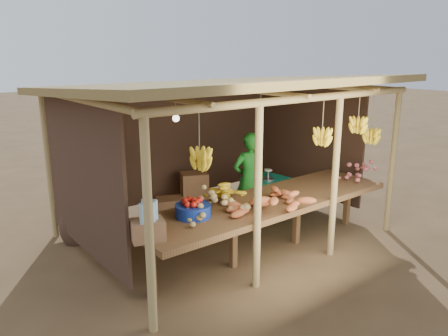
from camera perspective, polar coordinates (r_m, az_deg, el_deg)
ground at (r=6.89m, az=-0.00°, el=-8.48°), size 60.00×60.00×0.00m
stall_structure at (r=6.30m, az=0.61°, el=7.39°), size 4.70×3.50×2.43m
counter at (r=5.96m, az=5.71°, el=-4.72°), size 3.90×1.05×0.80m
potato_heap at (r=5.32m, az=-1.70°, el=-4.31°), size 1.00×0.81×0.36m
sweet_potato_heap at (r=5.54m, az=6.21°, el=-3.58°), size 1.17×0.81×0.36m
onion_heap at (r=7.22m, az=17.37°, el=0.11°), size 0.74×0.45×0.35m
banana_pile at (r=5.67m, az=0.07°, el=-3.13°), size 0.67×0.48×0.35m
tomato_basin at (r=5.30m, az=-4.07°, el=-5.40°), size 0.44×0.44×0.23m
bottle_box at (r=4.71m, az=-9.97°, el=-7.31°), size 0.41×0.36×0.43m
vendor at (r=6.94m, az=3.33°, el=-1.57°), size 0.64×0.50×1.54m
tarp_crate at (r=7.62m, az=5.47°, el=-3.49°), size 0.75×0.66×0.83m
carton_stack at (r=7.54m, az=-4.89°, el=-3.89°), size 1.04×0.50×0.71m
burlap_sacks at (r=6.91m, az=-17.04°, el=-6.52°), size 0.93×0.49×0.66m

